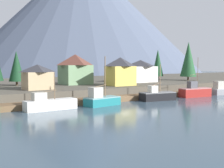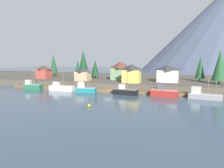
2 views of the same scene
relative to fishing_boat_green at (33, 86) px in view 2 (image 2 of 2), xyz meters
name	(u,v)px [view 2 (image 2 of 2)]	position (x,y,z in m)	size (l,w,h in m)	color
ground_plane	(124,87)	(29.50, 21.93, -1.72)	(400.00, 400.00, 1.00)	#384C5B
dock	(110,90)	(29.50, 3.92, -0.72)	(80.00, 4.00, 1.60)	brown
shoreline_bank	(131,80)	(29.50, 33.93, 0.03)	(400.00, 56.00, 2.50)	#4C473D
fishing_boat_green	(33,86)	(0.00, 0.00, 0.00)	(6.93, 3.50, 8.34)	#1E5B3D
fishing_boat_white	(61,88)	(12.18, 0.41, -0.15)	(9.18, 2.77, 6.44)	silver
fishing_boat_teal	(85,89)	(22.20, -0.24, -0.04)	(7.23, 3.93, 9.29)	#196B70
fishing_boat_black	(125,91)	(36.36, -0.18, -0.15)	(8.03, 3.93, 7.77)	black
fishing_boat_red	(164,92)	(48.43, -0.01, 0.03)	(8.16, 3.62, 9.33)	maroon
fishing_boat_grey	(203,95)	(59.44, -0.35, -0.13)	(9.17, 4.37, 6.42)	gray
house_white	(168,73)	(47.86, 19.69, 4.53)	(8.19, 6.61, 6.36)	silver
house_red	(44,72)	(-6.70, 15.83, 4.29)	(5.36, 5.27, 5.89)	#9E4238
house_green	(121,70)	(28.02, 21.85, 5.25)	(7.44, 6.85, 7.76)	#6B8E66
house_yellow	(132,73)	(35.30, 12.00, 4.81)	(6.65, 5.03, 6.90)	gold
house_tan	(83,74)	(14.63, 12.79, 3.95)	(5.79, 4.87, 5.23)	tan
conifer_near_left	(95,68)	(14.20, 26.32, 6.03)	(3.77, 3.77, 8.49)	#4C3823
conifer_near_right	(54,64)	(-8.22, 25.83, 7.80)	(3.62, 3.62, 11.17)	#4C3823
conifer_mid_left	(83,63)	(8.25, 25.99, 8.37)	(5.38, 5.38, 12.85)	#4C3823
conifer_mid_right	(200,67)	(59.68, 25.33, 6.83)	(3.68, 3.68, 9.92)	#4C3823
conifer_back_left	(78,66)	(-1.15, 37.69, 6.38)	(2.82, 2.82, 8.54)	#4C3823
conifer_back_right	(220,65)	(65.56, 17.65, 7.97)	(5.05, 5.05, 12.14)	#4C3823
channel_buoy	(89,105)	(33.20, -20.34, -0.87)	(0.70, 0.70, 0.70)	gold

